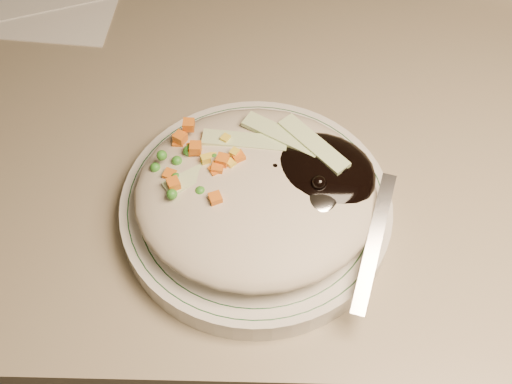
{
  "coord_description": "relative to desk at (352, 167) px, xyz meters",
  "views": [
    {
      "loc": [
        -0.11,
        0.85,
        1.24
      ],
      "look_at": [
        -0.11,
        1.17,
        0.78
      ],
      "focal_mm": 50.0,
      "sensor_mm": 36.0,
      "label": 1
    }
  ],
  "objects": [
    {
      "name": "desk",
      "position": [
        0.0,
        0.0,
        0.0
      ],
      "size": [
        1.4,
        0.7,
        0.74
      ],
      "color": "gray",
      "rests_on": "ground"
    },
    {
      "name": "plate",
      "position": [
        -0.11,
        -0.21,
        0.21
      ],
      "size": [
        0.22,
        0.22,
        0.02
      ],
      "primitive_type": "cylinder",
      "color": "silver",
      "rests_on": "desk"
    },
    {
      "name": "meal",
      "position": [
        -0.11,
        -0.21,
        0.24
      ],
      "size": [
        0.21,
        0.19,
        0.05
      ],
      "color": "#BCB098",
      "rests_on": "plate"
    },
    {
      "name": "plate_rim",
      "position": [
        -0.11,
        -0.21,
        0.22
      ],
      "size": [
        0.21,
        0.21,
        0.0
      ],
      "color": "#144723",
      "rests_on": "plate"
    }
  ]
}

